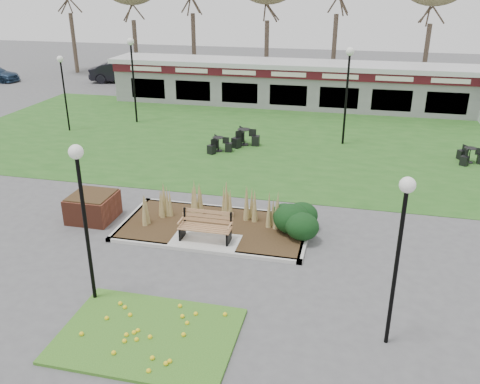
% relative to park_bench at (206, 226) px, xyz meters
% --- Properties ---
extents(ground, '(100.00, 100.00, 0.00)m').
position_rel_park_bench_xyz_m(ground, '(0.00, -0.25, -0.59)').
color(ground, '#515154').
rests_on(ground, ground).
extents(lawn, '(34.00, 16.00, 0.02)m').
position_rel_park_bench_xyz_m(lawn, '(0.00, 11.75, -0.58)').
color(lawn, '#23571B').
rests_on(lawn, ground).
extents(flower_bed, '(4.20, 3.00, 0.16)m').
position_rel_park_bench_xyz_m(flower_bed, '(0.00, -4.85, -0.52)').
color(flower_bed, '#2C621C').
rests_on(flower_bed, ground).
extents(planting_bed, '(6.75, 3.40, 1.27)m').
position_rel_park_bench_xyz_m(planting_bed, '(1.27, 1.10, -0.22)').
color(planting_bed, '#322414').
rests_on(planting_bed, ground).
extents(park_bench, '(1.70, 0.66, 0.93)m').
position_rel_park_bench_xyz_m(park_bench, '(0.00, 0.00, 0.00)').
color(park_bench, '#8F6440').
rests_on(park_bench, ground).
extents(brick_planter, '(1.50, 1.50, 0.95)m').
position_rel_park_bench_xyz_m(brick_planter, '(-4.40, 0.75, -0.11)').
color(brick_planter, brown).
rests_on(brick_planter, ground).
extents(food_pavilion, '(24.60, 3.40, 2.90)m').
position_rel_park_bench_xyz_m(food_pavilion, '(0.00, 19.71, 0.89)').
color(food_pavilion, gray).
rests_on(food_pavilion, ground).
extents(lamp_post_near_left, '(0.36, 0.36, 4.32)m').
position_rel_park_bench_xyz_m(lamp_post_near_left, '(-1.97, -3.75, 2.56)').
color(lamp_post_near_left, black).
rests_on(lamp_post_near_left, ground).
extents(lamp_post_near_right, '(0.35, 0.35, 4.17)m').
position_rel_park_bench_xyz_m(lamp_post_near_right, '(5.54, -3.75, 2.45)').
color(lamp_post_near_right, black).
rests_on(lamp_post_near_right, ground).
extents(lamp_post_mid_left, '(0.34, 0.34, 4.12)m').
position_rel_park_bench_xyz_m(lamp_post_mid_left, '(-11.28, 10.81, 2.41)').
color(lamp_post_mid_left, black).
rests_on(lamp_post_mid_left, ground).
extents(lamp_post_mid_right, '(0.40, 0.40, 4.86)m').
position_rel_park_bench_xyz_m(lamp_post_mid_right, '(3.81, 11.78, 2.95)').
color(lamp_post_mid_right, black).
rests_on(lamp_post_mid_right, ground).
extents(lamp_post_far_left, '(0.40, 0.40, 4.85)m').
position_rel_park_bench_xyz_m(lamp_post_far_left, '(-8.34, 13.38, 2.94)').
color(lamp_post_far_left, black).
rests_on(lamp_post_far_left, ground).
extents(bistro_set_a, '(1.39, 1.56, 0.83)m').
position_rel_park_bench_xyz_m(bistro_set_a, '(-1.12, 10.43, -0.29)').
color(bistro_set_a, black).
rests_on(bistro_set_a, ground).
extents(bistro_set_b, '(1.21, 1.33, 0.71)m').
position_rel_park_bench_xyz_m(bistro_set_b, '(-2.12, 9.13, -0.33)').
color(bistro_set_b, black).
rests_on(bistro_set_b, ground).
extents(bistro_set_d, '(1.18, 1.34, 0.71)m').
position_rel_park_bench_xyz_m(bistro_set_d, '(9.63, 10.15, -0.33)').
color(bistro_set_d, black).
rests_on(bistro_set_d, ground).
extents(car_silver, '(4.49, 2.41, 1.45)m').
position_rel_park_bench_xyz_m(car_silver, '(-11.91, 26.75, 0.14)').
color(car_silver, '#ACADB1').
rests_on(car_silver, ground).
extents(car_black, '(5.15, 2.71, 1.62)m').
position_rel_park_bench_xyz_m(car_black, '(-14.76, 24.83, 0.22)').
color(car_black, black).
rests_on(car_black, ground).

